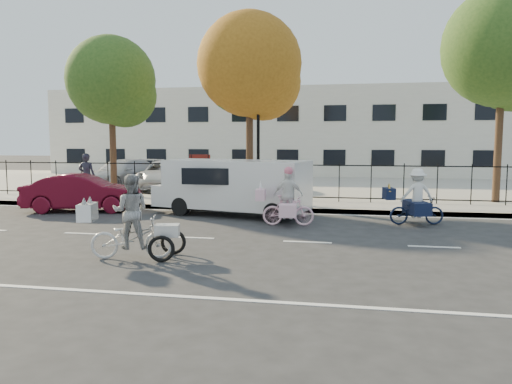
% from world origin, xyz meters
% --- Properties ---
extents(ground, '(120.00, 120.00, 0.00)m').
position_xyz_m(ground, '(0.00, 0.00, 0.00)').
color(ground, '#333334').
extents(road_markings, '(60.00, 9.52, 0.01)m').
position_xyz_m(road_markings, '(0.00, 0.00, 0.01)').
color(road_markings, silver).
rests_on(road_markings, ground).
extents(curb, '(60.00, 0.10, 0.15)m').
position_xyz_m(curb, '(0.00, 5.05, 0.07)').
color(curb, '#A8A399').
rests_on(curb, ground).
extents(sidewalk, '(60.00, 2.20, 0.15)m').
position_xyz_m(sidewalk, '(0.00, 6.10, 0.07)').
color(sidewalk, '#A8A399').
rests_on(sidewalk, ground).
extents(parking_lot, '(60.00, 15.60, 0.15)m').
position_xyz_m(parking_lot, '(0.00, 15.00, 0.07)').
color(parking_lot, '#A8A399').
rests_on(parking_lot, ground).
extents(iron_fence, '(58.00, 0.06, 1.50)m').
position_xyz_m(iron_fence, '(0.00, 7.20, 0.90)').
color(iron_fence, black).
rests_on(iron_fence, sidewalk).
extents(building, '(34.00, 10.00, 6.00)m').
position_xyz_m(building, '(0.00, 25.00, 3.00)').
color(building, silver).
rests_on(building, ground).
extents(lamppost, '(0.36, 0.36, 4.33)m').
position_xyz_m(lamppost, '(0.50, 6.80, 3.11)').
color(lamppost, black).
rests_on(lamppost, sidewalk).
extents(street_sign, '(0.85, 0.06, 1.80)m').
position_xyz_m(street_sign, '(-1.85, 6.80, 1.42)').
color(street_sign, black).
rests_on(street_sign, sidewalk).
extents(zebra_trike, '(2.12, 1.14, 1.82)m').
position_xyz_m(zebra_trike, '(-0.54, -2.41, 0.70)').
color(zebra_trike, silver).
rests_on(zebra_trike, ground).
extents(unicorn_bike, '(1.75, 1.22, 1.75)m').
position_xyz_m(unicorn_bike, '(2.20, 2.29, 0.65)').
color(unicorn_bike, '#FFC2D3').
rests_on(unicorn_bike, ground).
extents(bull_bike, '(1.86, 1.30, 1.68)m').
position_xyz_m(bull_bike, '(5.96, 3.19, 0.67)').
color(bull_bike, black).
rests_on(bull_bike, ground).
extents(white_van, '(5.55, 2.84, 1.85)m').
position_xyz_m(white_van, '(0.19, 3.92, 1.02)').
color(white_van, white).
rests_on(white_van, ground).
extents(red_sedan, '(4.24, 2.30, 1.32)m').
position_xyz_m(red_sedan, '(-5.27, 3.88, 0.66)').
color(red_sedan, '#53091A').
rests_on(red_sedan, ground).
extents(pedestrian, '(0.72, 0.52, 1.84)m').
position_xyz_m(pedestrian, '(-6.54, 6.44, 1.07)').
color(pedestrian, black).
rests_on(pedestrian, sidewalk).
extents(lot_car_a, '(3.16, 5.17, 1.40)m').
position_xyz_m(lot_car_a, '(-7.18, 10.96, 0.85)').
color(lot_car_a, '#B7B9C0').
rests_on(lot_car_a, parking_lot).
extents(lot_car_b, '(3.31, 5.24, 1.35)m').
position_xyz_m(lot_car_b, '(-4.89, 10.84, 0.82)').
color(lot_car_b, silver).
rests_on(lot_car_b, parking_lot).
extents(lot_car_c, '(1.54, 4.38, 1.44)m').
position_xyz_m(lot_car_c, '(-0.45, 10.78, 0.87)').
color(lot_car_c, '#53555C').
rests_on(lot_car_c, parking_lot).
extents(tree_west, '(3.82, 3.82, 7.01)m').
position_xyz_m(tree_west, '(-6.10, 8.26, 4.91)').
color(tree_west, '#442D1D').
rests_on(tree_west, ground).
extents(tree_mid, '(4.10, 4.10, 7.51)m').
position_xyz_m(tree_mid, '(0.20, 7.36, 5.26)').
color(tree_mid, '#442D1D').
rests_on(tree_mid, ground).
extents(tree_east, '(4.48, 4.48, 8.21)m').
position_xyz_m(tree_east, '(9.66, 8.26, 5.75)').
color(tree_east, '#442D1D').
rests_on(tree_east, ground).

